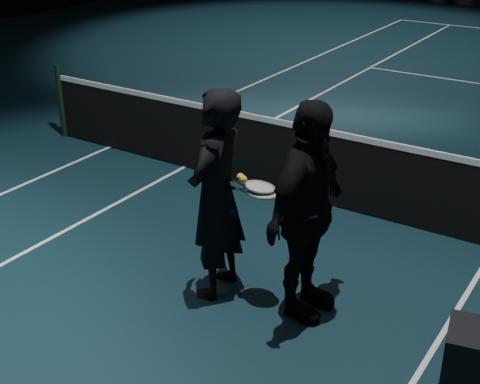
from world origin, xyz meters
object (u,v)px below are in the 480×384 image
at_px(racket_lower, 263,193).
at_px(tennis_balls, 243,176).
at_px(player_b, 307,212).
at_px(racket_upper, 259,187).
at_px(player_a, 216,195).

bearing_deg(racket_lower, tennis_balls, 178.53).
distance_m(player_b, racket_lower, 0.41).
bearing_deg(racket_lower, racket_upper, 141.34).
bearing_deg(racket_upper, tennis_balls, -170.43).
bearing_deg(tennis_balls, player_a, -169.58).
distance_m(player_a, racket_lower, 0.46).
relative_size(player_a, tennis_balls, 16.44).
bearing_deg(player_a, player_b, 92.79).
height_order(player_b, racket_lower, player_b).
bearing_deg(player_b, racket_lower, 100.50).
relative_size(player_b, tennis_balls, 16.44).
height_order(racket_lower, racket_upper, racket_upper).
bearing_deg(racket_lower, player_b, 0.00).
bearing_deg(racket_upper, racket_lower, -42.66).
bearing_deg(racket_lower, player_a, 180.00).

